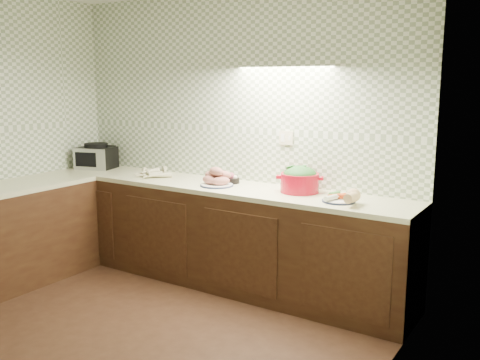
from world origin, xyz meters
The scene contains 8 objects.
room centered at (0.00, 0.00, 1.63)m, with size 3.60×3.60×2.60m.
counter centered at (-0.68, 0.68, 0.45)m, with size 3.60×3.60×0.90m.
toaster_oven centered at (-1.56, 1.54, 1.02)m, with size 0.44×0.38×0.26m.
parsnip_pile centered at (-0.79, 1.52, 0.93)m, with size 0.36×0.37×0.08m.
sweet_potato_plate centered at (0.05, 1.45, 0.96)m, with size 0.29×0.29×0.17m.
onion_bowl centered at (0.10, 1.62, 0.94)m, with size 0.13×0.13×0.10m.
dutch_oven centered at (0.78, 1.59, 1.01)m, with size 0.41×0.41×0.22m.
veg_plate centered at (1.25, 1.44, 0.94)m, with size 0.33×0.28×0.12m.
Camera 1 is at (2.71, -2.31, 1.81)m, focal length 40.00 mm.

